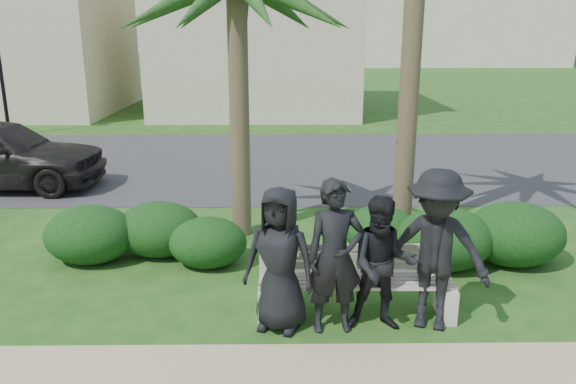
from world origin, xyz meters
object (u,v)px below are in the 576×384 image
man_a (280,259)px  man_d (435,250)px  man_c (383,264)px  man_b (335,257)px  park_bench (355,287)px

man_a → man_d: 1.76m
man_a → man_c: bearing=17.4°
man_b → man_c: size_ratio=1.13×
park_bench → man_c: bearing=-50.5°
park_bench → man_c: 0.59m
man_b → man_d: man_d is taller
park_bench → man_b: man_b is taller
man_b → man_a: bearing=168.4°
park_bench → man_a: size_ratio=1.38×
park_bench → man_d: 1.06m
park_bench → man_a: (-0.91, -0.28, 0.48)m
park_bench → man_d: man_d is taller
man_a → man_b: (0.62, -0.06, 0.05)m
man_b → park_bench: bearing=42.8°
man_b → man_d: bearing=-3.6°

